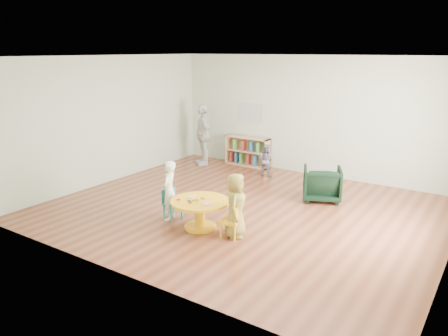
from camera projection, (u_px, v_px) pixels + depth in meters
name	position (u px, v px, depth m)	size (l,w,h in m)	color
room	(245.00, 109.00, 7.73)	(7.10, 7.00, 2.80)	brown
activity_table	(200.00, 209.00, 7.30)	(0.98, 0.98, 0.54)	yellow
kid_chair_left	(171.00, 203.00, 7.76)	(0.35, 0.35, 0.53)	teal
kid_chair_right	(232.00, 221.00, 6.94)	(0.35, 0.35, 0.54)	yellow
bookshelf	(247.00, 151.00, 11.29)	(1.20, 0.30, 0.75)	tan
alphabet_poster	(251.00, 113.00, 11.13)	(0.74, 0.01, 0.54)	silver
armchair	(322.00, 184.00, 8.67)	(0.72, 0.74, 0.67)	black
child_left	(169.00, 191.00, 7.63)	(0.39, 0.25, 1.06)	white
child_right	(236.00, 205.00, 6.93)	(0.51, 0.33, 1.05)	yellow
toddler	(266.00, 160.00, 10.32)	(0.38, 0.29, 0.77)	#171638
adult_caretaker	(203.00, 134.00, 11.26)	(0.93, 0.39, 1.59)	silver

